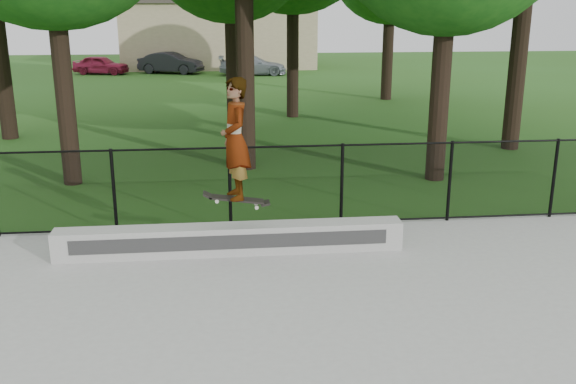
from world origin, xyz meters
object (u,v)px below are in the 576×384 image
grind_ledge (231,239)px  car_a (101,65)px  car_c (253,65)px  skater_airborne (235,141)px  car_b (171,63)px

grind_ledge → car_a: (-6.92, 29.23, 0.25)m
grind_ledge → car_a: bearing=103.3°
grind_ledge → car_a: size_ratio=1.76×
car_a → car_c: 8.90m
car_c → skater_airborne: size_ratio=1.80×
car_a → skater_airborne: 30.37m
car_b → skater_airborne: skater_airborne is taller
car_a → skater_airborne: size_ratio=1.60×
grind_ledge → car_c: bearing=86.2°
skater_airborne → car_a: bearing=103.4°
car_b → car_c: size_ratio=0.95×
grind_ledge → skater_airborne: (0.10, -0.28, 1.66)m
car_c → skater_airborne: 28.20m
car_b → car_c: bearing=-86.2°
car_a → skater_airborne: (7.02, -29.51, 1.41)m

